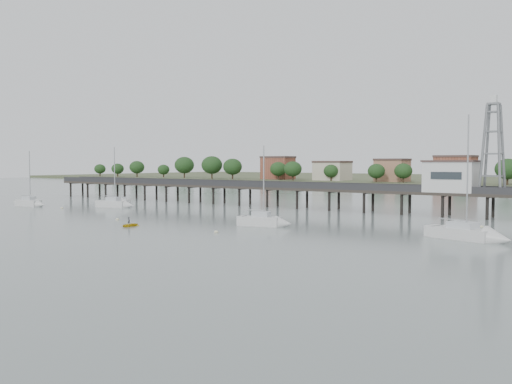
% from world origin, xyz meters
% --- Properties ---
extents(ground_plane, '(500.00, 500.00, 0.00)m').
position_xyz_m(ground_plane, '(0.00, 0.00, 0.00)').
color(ground_plane, slate).
rests_on(ground_plane, ground).
extents(pier, '(150.00, 5.00, 5.50)m').
position_xyz_m(pier, '(0.00, 60.00, 3.79)').
color(pier, '#2D2823').
rests_on(pier, ground).
extents(pier_building, '(8.40, 5.40, 5.30)m').
position_xyz_m(pier_building, '(25.00, 60.00, 6.67)').
color(pier_building, silver).
rests_on(pier_building, ground).
extents(lattice_tower, '(3.20, 3.20, 15.50)m').
position_xyz_m(lattice_tower, '(31.50, 60.00, 11.10)').
color(lattice_tower, slate).
rests_on(lattice_tower, ground).
extents(sailboat_a, '(7.24, 2.81, 11.78)m').
position_xyz_m(sailboat_a, '(-50.25, 32.13, 0.65)').
color(sailboat_a, silver).
rests_on(sailboat_a, ground).
extents(sailboat_c, '(7.40, 3.75, 11.86)m').
position_xyz_m(sailboat_c, '(8.63, 30.50, 0.65)').
color(sailboat_c, silver).
rests_on(sailboat_c, ground).
extents(sailboat_b, '(7.91, 3.91, 12.62)m').
position_xyz_m(sailboat_b, '(-34.43, 40.74, 0.65)').
color(sailboat_b, silver).
rests_on(sailboat_b, ground).
extents(sailboat_d, '(9.74, 5.19, 15.33)m').
position_xyz_m(sailboat_d, '(36.24, 32.09, 0.63)').
color(sailboat_d, silver).
rests_on(sailboat_d, ground).
extents(white_tender, '(3.34, 1.80, 1.23)m').
position_xyz_m(white_tender, '(-45.23, 51.89, 0.38)').
color(white_tender, silver).
rests_on(white_tender, ground).
extents(yellow_dinghy, '(2.19, 0.95, 2.96)m').
position_xyz_m(yellow_dinghy, '(-7.15, 19.09, 0.00)').
color(yellow_dinghy, yellow).
rests_on(yellow_dinghy, ground).
extents(dinghy_occupant, '(0.77, 1.09, 0.25)m').
position_xyz_m(dinghy_occupant, '(-7.15, 19.09, 0.00)').
color(dinghy_occupant, black).
rests_on(dinghy_occupant, ground).
extents(mooring_buoys, '(91.10, 26.26, 0.39)m').
position_xyz_m(mooring_buoys, '(6.68, 31.07, 0.08)').
color(mooring_buoys, '#EDE8B8').
rests_on(mooring_buoys, ground).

